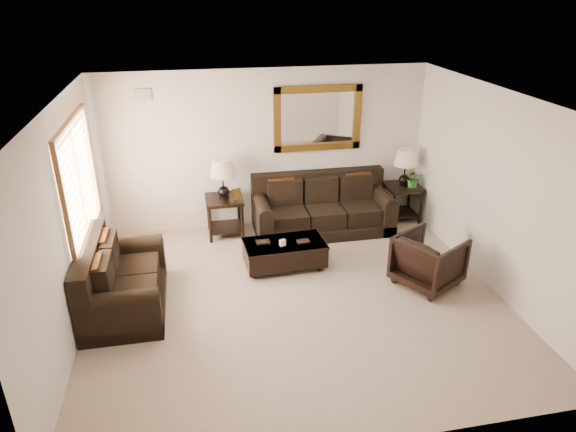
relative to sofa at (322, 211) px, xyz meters
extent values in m
cube|color=gray|center=(-0.89, -2.04, -0.35)|extent=(5.50, 5.00, 0.01)
cube|color=white|center=(-0.89, -2.04, 2.35)|extent=(5.50, 5.00, 0.01)
cube|color=beige|center=(-0.89, 0.46, 1.00)|extent=(5.50, 0.01, 2.70)
cube|color=beige|center=(-0.89, -4.54, 1.00)|extent=(5.50, 0.01, 2.70)
cube|color=beige|center=(-3.64, -2.04, 1.00)|extent=(0.01, 5.00, 2.70)
cube|color=beige|center=(1.86, -2.04, 1.00)|extent=(0.01, 5.00, 2.70)
cube|color=white|center=(-3.62, -1.14, 1.20)|extent=(0.01, 1.80, 1.50)
cube|color=brown|center=(-3.59, -1.14, 1.99)|extent=(0.06, 1.96, 0.08)
cube|color=brown|center=(-3.59, -1.14, 0.41)|extent=(0.06, 1.96, 0.08)
cube|color=brown|center=(-3.59, -2.08, 1.20)|extent=(0.06, 0.08, 1.50)
cube|color=brown|center=(-3.59, -0.20, 1.20)|extent=(0.06, 0.08, 1.50)
cube|color=brown|center=(-3.59, -1.14, 1.20)|extent=(0.05, 0.05, 1.50)
cube|color=#44220D|center=(0.00, 0.42, 1.50)|extent=(1.50, 0.06, 1.10)
cube|color=white|center=(0.00, 0.44, 1.50)|extent=(1.26, 0.01, 0.86)
cube|color=#999999|center=(-2.79, 0.44, 2.00)|extent=(0.25, 0.02, 0.18)
cube|color=black|center=(0.00, -0.06, -0.25)|extent=(2.33, 1.01, 0.19)
cube|color=black|center=(0.00, 0.32, 0.37)|extent=(2.33, 0.23, 0.48)
cube|color=black|center=(-0.62, -0.09, -0.01)|extent=(0.60, 0.83, 0.29)
cube|color=black|center=(0.00, -0.09, -0.01)|extent=(0.60, 0.83, 0.29)
cube|color=black|center=(0.62, -0.09, -0.01)|extent=(0.60, 0.83, 0.29)
cube|color=black|center=(-1.05, -0.06, -0.06)|extent=(0.23, 1.01, 0.56)
cylinder|color=black|center=(-1.05, -0.06, 0.22)|extent=(0.23, 0.99, 0.23)
cube|color=black|center=(1.05, -0.06, -0.06)|extent=(0.23, 1.01, 0.56)
cylinder|color=black|center=(1.05, -0.06, 0.22)|extent=(0.23, 0.99, 0.23)
cube|color=#572B0B|center=(-0.68, 0.13, 0.36)|extent=(0.45, 0.20, 0.46)
cube|color=#572B0B|center=(0.68, 0.13, 0.36)|extent=(0.45, 0.20, 0.46)
cube|color=black|center=(-3.12, -1.78, -0.25)|extent=(0.99, 1.66, 0.19)
cube|color=black|center=(-3.50, -1.78, 0.36)|extent=(0.23, 1.66, 0.47)
cube|color=black|center=(-3.10, -2.08, -0.02)|extent=(0.81, 0.58, 0.28)
cube|color=black|center=(-3.10, -1.48, -0.02)|extent=(0.81, 0.58, 0.28)
cube|color=black|center=(-3.12, -2.50, -0.07)|extent=(0.99, 0.23, 0.55)
cylinder|color=black|center=(-3.12, -2.50, 0.21)|extent=(0.97, 0.23, 0.23)
cube|color=black|center=(-3.12, -1.06, -0.07)|extent=(0.99, 0.23, 0.55)
cylinder|color=black|center=(-3.12, -1.06, 0.21)|extent=(0.97, 0.23, 0.23)
cube|color=#572B0B|center=(-3.31, -2.13, 0.35)|extent=(0.19, 0.44, 0.45)
cube|color=#572B0B|center=(-3.31, -1.43, 0.35)|extent=(0.19, 0.44, 0.45)
cube|color=black|center=(-1.65, 0.11, 0.30)|extent=(0.61, 0.61, 0.06)
cube|color=black|center=(-1.65, 0.11, -0.21)|extent=(0.52, 0.52, 0.03)
cylinder|color=black|center=(-1.92, -0.15, -0.04)|extent=(0.06, 0.06, 0.61)
cylinder|color=black|center=(-1.39, -0.15, -0.04)|extent=(0.06, 0.06, 0.61)
cylinder|color=black|center=(-1.92, 0.37, -0.04)|extent=(0.06, 0.06, 0.61)
cylinder|color=black|center=(-1.39, 0.37, -0.04)|extent=(0.06, 0.06, 0.61)
sphere|color=black|center=(-1.65, 0.11, 0.44)|extent=(0.19, 0.19, 0.19)
cylinder|color=black|center=(-1.65, 0.11, 0.64)|extent=(0.03, 0.03, 0.40)
cone|color=tan|center=(-1.65, 0.11, 0.86)|extent=(0.42, 0.42, 0.29)
cube|color=#44220D|center=(-1.45, 0.00, 0.42)|extent=(0.17, 0.11, 0.19)
cube|color=black|center=(1.51, 0.12, 0.28)|extent=(0.60, 0.60, 0.05)
cube|color=black|center=(1.51, 0.12, -0.22)|extent=(0.51, 0.51, 0.03)
cylinder|color=black|center=(1.26, -0.14, -0.05)|extent=(0.05, 0.05, 0.60)
cylinder|color=black|center=(1.77, -0.14, -0.05)|extent=(0.05, 0.05, 0.60)
cylinder|color=black|center=(1.26, 0.38, -0.05)|extent=(0.05, 0.05, 0.60)
cylinder|color=black|center=(1.77, 0.38, -0.05)|extent=(0.05, 0.05, 0.60)
sphere|color=black|center=(1.51, 0.12, 0.42)|extent=(0.18, 0.18, 0.18)
cylinder|color=black|center=(1.51, 0.12, 0.61)|extent=(0.03, 0.03, 0.39)
cone|color=tan|center=(1.51, 0.12, 0.83)|extent=(0.41, 0.41, 0.28)
sphere|color=black|center=(-1.38, -1.38, -0.30)|extent=(0.11, 0.11, 0.11)
sphere|color=black|center=(-0.38, -1.38, -0.30)|extent=(0.11, 0.11, 0.11)
sphere|color=black|center=(-1.38, -0.93, -0.30)|extent=(0.11, 0.11, 0.11)
sphere|color=black|center=(-0.38, -0.93, -0.30)|extent=(0.11, 0.11, 0.11)
cube|color=black|center=(-0.88, -1.16, -0.10)|extent=(1.21, 0.69, 0.33)
cube|color=black|center=(-0.88, -1.16, 0.05)|extent=(1.23, 0.70, 0.04)
cube|color=black|center=(-1.19, -1.11, 0.08)|extent=(0.21, 0.15, 0.03)
cube|color=black|center=(-0.60, -1.20, 0.07)|extent=(0.19, 0.14, 0.02)
cube|color=white|center=(-0.92, -1.25, 0.11)|extent=(0.09, 0.08, 0.09)
imported|color=black|center=(1.02, -2.02, 0.07)|extent=(1.05, 1.07, 0.82)
imported|color=#25561D|center=(1.65, 0.01, 0.43)|extent=(0.40, 0.42, 0.25)
camera|label=1|loc=(-2.14, -7.80, 3.59)|focal=32.00mm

